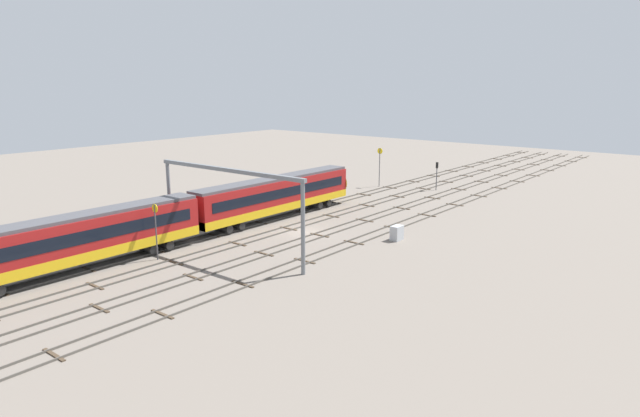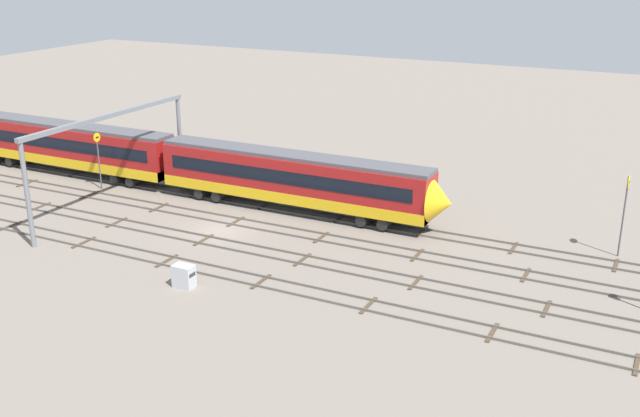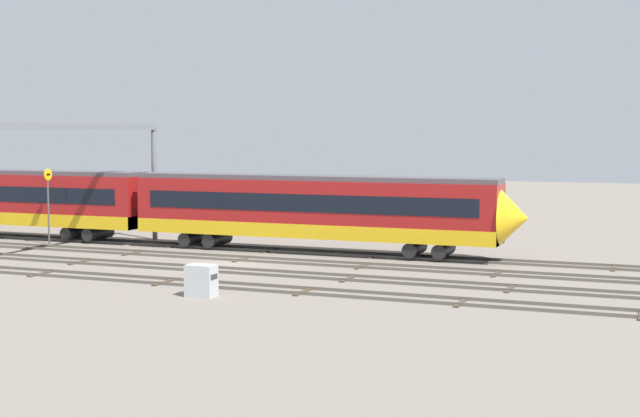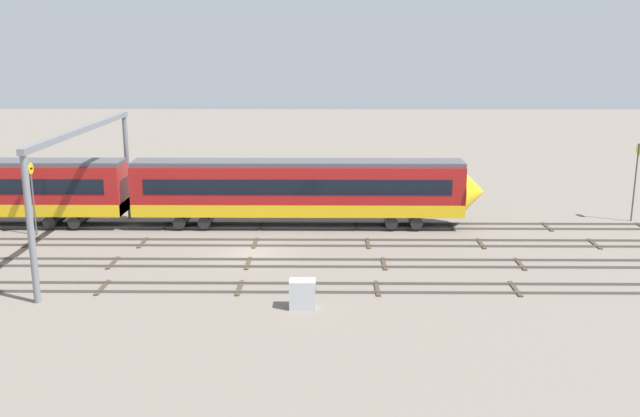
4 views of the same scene
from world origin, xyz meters
The scene contains 8 objects.
ground_plane centered at (0.00, 0.00, 0.00)m, with size 192.46×192.46×0.00m, color slate.
track_near_foreground centered at (0.00, -6.65, 0.07)m, with size 176.46×2.40×0.16m.
track_second_near centered at (0.00, -2.22, 0.07)m, with size 176.46×2.40×0.16m.
track_middle centered at (0.00, 2.22, 0.07)m, with size 176.46×2.40×0.16m.
track_with_train centered at (0.00, 6.65, 0.07)m, with size 176.46×2.40×0.16m.
overhead_gantry centered at (-10.41, 0.21, 6.24)m, with size 0.40×18.65×8.21m.
speed_sign_mid_trackside centered at (-15.70, 4.16, 3.28)m, with size 0.14×0.81×5.21m.
relay_cabinet centered at (3.62, -9.47, 0.76)m, with size 1.37×0.90×1.51m.
Camera 3 is at (23.88, -46.24, 7.69)m, focal length 50.43 mm.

